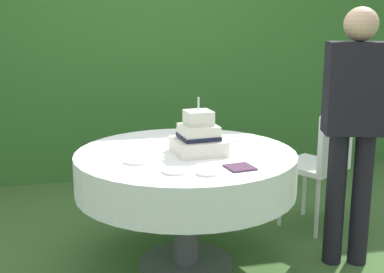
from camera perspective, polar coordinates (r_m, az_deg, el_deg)
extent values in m
plane|color=#3D602D|center=(3.38, -0.67, -13.94)|extent=(20.00, 20.00, 0.00)
cube|color=#336628|center=(5.16, -5.92, 11.90)|extent=(6.98, 0.61, 2.86)
cylinder|color=#4C4C51|center=(3.38, -0.67, -13.79)|extent=(0.60, 0.60, 0.02)
cylinder|color=#4C4C51|center=(3.24, -0.69, -8.34)|extent=(0.16, 0.16, 0.71)
cylinder|color=brown|center=(3.12, -0.71, -2.04)|extent=(1.32, 1.32, 0.03)
cylinder|color=white|center=(3.15, -0.70, -3.86)|extent=(1.35, 1.35, 0.24)
cube|color=silver|center=(3.08, 0.72, -1.08)|extent=(0.32, 0.32, 0.09)
cube|color=silver|center=(3.06, 0.72, 0.49)|extent=(0.23, 0.23, 0.09)
cube|color=black|center=(3.06, 0.72, 0.00)|extent=(0.24, 0.24, 0.02)
cube|color=silver|center=(3.04, 0.73, 2.09)|extent=(0.17, 0.17, 0.09)
sphere|color=#D13866|center=(3.19, 1.88, 0.64)|extent=(0.10, 0.10, 0.10)
cylinder|color=silver|center=(3.03, 0.73, 3.64)|extent=(0.01, 0.01, 0.08)
cylinder|color=white|center=(2.72, -1.84, -3.84)|extent=(0.15, 0.15, 0.01)
cylinder|color=white|center=(2.69, 1.69, -4.05)|extent=(0.12, 0.12, 0.01)
cylinder|color=white|center=(2.92, -6.22, -2.74)|extent=(0.15, 0.15, 0.01)
cylinder|color=white|center=(3.42, 3.96, -0.30)|extent=(0.15, 0.15, 0.01)
cube|color=#4C2D47|center=(2.80, 5.34, -3.44)|extent=(0.16, 0.16, 0.01)
cylinder|color=white|center=(4.17, 12.38, -5.54)|extent=(0.03, 0.03, 0.45)
cylinder|color=white|center=(3.92, 9.76, -6.65)|extent=(0.03, 0.03, 0.45)
cylinder|color=white|center=(4.01, 16.20, -6.51)|extent=(0.03, 0.03, 0.45)
cylinder|color=white|center=(3.75, 13.73, -7.75)|extent=(0.03, 0.03, 0.45)
cube|color=white|center=(3.88, 13.20, -3.19)|extent=(0.55, 0.55, 0.04)
cube|color=white|center=(3.74, 15.69, -0.48)|extent=(0.36, 0.24, 0.40)
cylinder|color=black|center=(3.40, 18.28, -6.69)|extent=(0.12, 0.12, 0.85)
cylinder|color=black|center=(3.36, 15.63, -6.73)|extent=(0.12, 0.12, 0.85)
cube|color=black|center=(3.22, 17.80, 5.10)|extent=(0.40, 0.29, 0.55)
sphere|color=tan|center=(3.19, 18.29, 11.78)|extent=(0.20, 0.20, 0.20)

